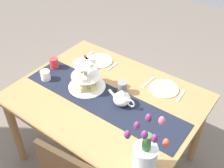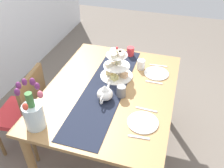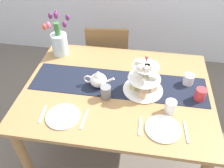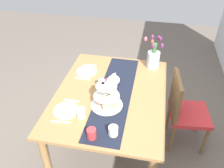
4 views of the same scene
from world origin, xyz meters
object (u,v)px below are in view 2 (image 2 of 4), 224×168
chair_left (26,110)px  tulip_vase (33,113)px  fork_left (139,137)px  knife_left (146,109)px  dinner_plate_right (156,73)px  mug_orange (130,52)px  tiered_cake_stand (117,67)px  cream_jug (114,53)px  teapot (105,94)px  knife_right (159,66)px  dinner_plate_left (143,122)px  mug_grey (121,91)px  dining_table (110,98)px  fork_right (154,82)px  mug_white_text (141,64)px

chair_left → tulip_vase: tulip_vase is taller
fork_left → knife_left: 0.29m
dinner_plate_right → mug_orange: size_ratio=2.42×
tiered_cake_stand → cream_jug: tiered_cake_stand is taller
teapot → knife_right: (0.63, -0.35, -0.06)m
tulip_vase → knife_right: tulip_vase is taller
dinner_plate_left → mug_grey: 0.34m
knife_right → mug_orange: 0.34m
tulip_vase → knife_left: tulip_vase is taller
dining_table → fork_right: 0.41m
dinner_plate_left → tiered_cake_stand: bearing=34.1°
tiered_cake_stand → knife_left: bearing=-136.7°
fork_right → mug_orange: 0.51m
dining_table → mug_orange: size_ratio=14.94×
tiered_cake_stand → fork_left: bearing=-152.1°
teapot → knife_left: bearing=-94.4°
dinner_plate_left → fork_left: dinner_plate_left is taller
knife_right → mug_white_text: size_ratio=1.79×
mug_white_text → mug_grey: bearing=171.0°
dinner_plate_right → mug_orange: (0.26, 0.31, 0.04)m
knife_right → cream_jug: bearing=84.3°
dinner_plate_right → fork_right: size_ratio=1.53×
dinner_plate_right → fork_right: (-0.14, 0.00, -0.00)m
chair_left → knife_left: 1.15m
fork_right → teapot: bearing=134.7°
dining_table → dinner_plate_left: 0.49m
teapot → fork_right: size_ratio=1.59×
dining_table → teapot: size_ratio=5.95×
knife_left → tulip_vase: bearing=118.6°
tiered_cake_stand → mug_grey: (-0.26, -0.12, -0.05)m
tulip_vase → mug_orange: 1.25m
tiered_cake_stand → fork_left: 0.75m
dining_table → mug_white_text: bearing=-26.0°
dining_table → knife_right: size_ratio=8.35×
mug_grey → mug_orange: mug_grey is taller
knife_right → mug_grey: bearing=157.3°
fork_left → dinner_plate_right: 0.81m
cream_jug → knife_left: 0.85m
teapot → dinner_plate_left: (-0.17, -0.35, -0.05)m
fork_right → knife_right: 0.29m
fork_left → mug_orange: (1.06, 0.31, 0.04)m
cream_jug → fork_right: cream_jug is taller
dinner_plate_right → knife_right: 0.15m
dining_table → mug_white_text: mug_white_text is taller
cream_jug → knife_left: size_ratio=0.50×
cream_jug → dinner_plate_left: 0.98m
tiered_cake_stand → knife_right: (0.29, -0.35, -0.10)m
teapot → tiered_cake_stand: bearing=0.1°
knife_left → dinner_plate_right: size_ratio=0.74×
cream_jug → mug_white_text: bearing=-115.1°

